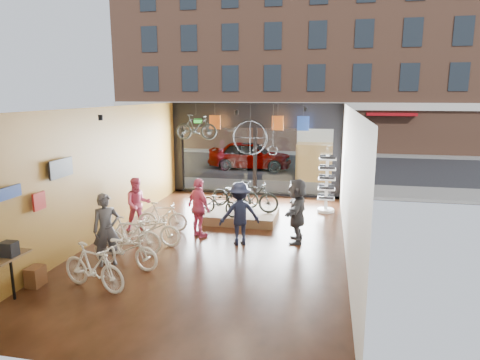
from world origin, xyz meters
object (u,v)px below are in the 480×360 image
(sunglasses_rack, at_px, (327,184))
(display_bike_left, at_px, (220,202))
(customer_1, at_px, (138,204))
(box_truck, at_px, (321,149))
(floor_bike_3, at_px, (130,235))
(customer_0, at_px, (106,230))
(customer_2, at_px, (199,208))
(floor_bike_2, at_px, (125,249))
(display_bike_right, at_px, (235,194))
(street_car, at_px, (250,155))
(floor_bike_4, at_px, (150,229))
(customer_3, at_px, (240,214))
(hung_bike, at_px, (196,127))
(floor_bike_1, at_px, (93,267))
(customer_5, at_px, (297,211))
(floor_bike_5, at_px, (162,217))
(display_platform, at_px, (241,216))
(display_bike_mid, at_px, (253,197))
(penny_farthing, at_px, (257,139))

(sunglasses_rack, bearing_deg, display_bike_left, -167.87)
(display_bike_left, distance_m, customer_1, 2.60)
(box_truck, bearing_deg, floor_bike_3, -110.59)
(customer_0, relative_size, customer_2, 1.03)
(floor_bike_2, height_order, display_bike_right, display_bike_right)
(street_car, xyz_separation_m, customer_1, (-1.43, -11.48, 0.05))
(floor_bike_4, relative_size, display_bike_right, 1.05)
(street_car, bearing_deg, customer_3, -171.10)
(customer_0, bearing_deg, hung_bike, 48.69)
(floor_bike_1, bearing_deg, customer_5, -30.64)
(floor_bike_5, relative_size, customer_3, 0.86)
(customer_0, height_order, sunglasses_rack, sunglasses_rack)
(display_platform, bearing_deg, customer_0, -119.34)
(display_bike_left, xyz_separation_m, customer_5, (2.56, -1.27, 0.21))
(street_car, height_order, display_bike_mid, street_car)
(display_bike_left, xyz_separation_m, customer_1, (-2.30, -1.20, 0.12))
(floor_bike_3, xyz_separation_m, penny_farthing, (2.42, 5.80, 1.98))
(floor_bike_2, relative_size, penny_farthing, 1.12)
(floor_bike_5, xyz_separation_m, penny_farthing, (2.30, 3.83, 2.04))
(box_truck, relative_size, customer_1, 4.08)
(customer_3, bearing_deg, customer_1, -33.78)
(floor_bike_1, xyz_separation_m, floor_bike_2, (0.13, 1.23, -0.04))
(street_car, relative_size, floor_bike_1, 2.69)
(floor_bike_3, height_order, display_bike_right, display_bike_right)
(floor_bike_2, xyz_separation_m, customer_3, (2.39, 2.19, 0.41))
(display_bike_mid, bearing_deg, customer_3, -179.68)
(customer_1, bearing_deg, customer_2, -38.98)
(floor_bike_4, relative_size, customer_1, 1.08)
(display_bike_mid, relative_size, sunglasses_rack, 0.84)
(customer_2, xyz_separation_m, penny_farthing, (1.05, 4.09, 1.62))
(floor_bike_3, distance_m, display_bike_mid, 4.46)
(hung_bike, bearing_deg, display_platform, -137.15)
(display_bike_left, xyz_separation_m, sunglasses_rack, (3.37, 2.09, 0.32))
(customer_1, distance_m, customer_3, 3.37)
(customer_1, bearing_deg, sunglasses_rack, -2.66)
(sunglasses_rack, distance_m, hung_bike, 5.28)
(street_car, relative_size, box_truck, 0.68)
(floor_bike_2, xyz_separation_m, floor_bike_4, (-0.05, 1.62, -0.00))
(floor_bike_3, xyz_separation_m, hung_bike, (0.12, 5.61, 2.41))
(penny_farthing, bearing_deg, display_platform, -94.69)
(floor_bike_4, distance_m, display_bike_left, 2.77)
(display_bike_left, distance_m, customer_5, 2.87)
(floor_bike_3, bearing_deg, customer_0, 161.92)
(customer_3, bearing_deg, sunglasses_rack, -144.95)
(box_truck, distance_m, display_bike_mid, 9.07)
(street_car, height_order, floor_bike_1, street_car)
(floor_bike_4, relative_size, hung_bike, 1.14)
(box_truck, distance_m, sunglasses_rack, 7.20)
(box_truck, relative_size, floor_bike_4, 3.76)
(floor_bike_4, relative_size, penny_farthing, 1.11)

